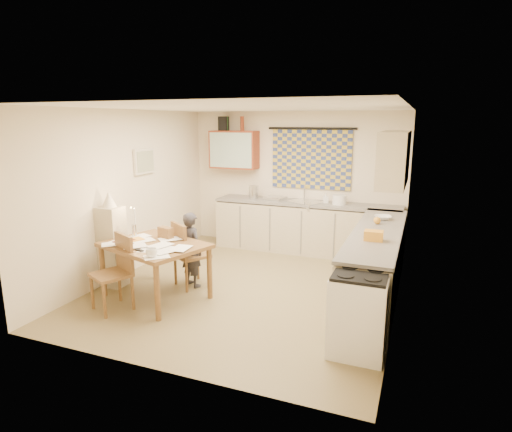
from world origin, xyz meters
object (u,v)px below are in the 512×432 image
at_px(counter_right, 376,264).
at_px(counter_back, 306,228).
at_px(stove, 359,313).
at_px(person, 192,250).
at_px(dining_table, 156,270).
at_px(chair_far, 191,266).
at_px(shelf_stand, 112,247).

bearing_deg(counter_right, counter_back, 130.94).
bearing_deg(stove, person, 158.43).
relative_size(stove, person, 0.79).
relative_size(counter_back, counter_right, 1.12).
height_order(stove, dining_table, stove).
xyz_separation_m(counter_back, dining_table, (-1.33, -2.72, -0.07)).
xyz_separation_m(counter_right, person, (-2.49, -0.57, 0.09)).
xyz_separation_m(dining_table, person, (0.25, 0.54, 0.16)).
bearing_deg(counter_right, chair_far, -166.84).
height_order(person, shelf_stand, shelf_stand).
relative_size(counter_back, shelf_stand, 2.85).
xyz_separation_m(counter_right, chair_far, (-2.50, -0.58, -0.16)).
distance_m(counter_right, dining_table, 2.95).
relative_size(counter_back, chair_far, 3.49).
distance_m(counter_right, chair_far, 2.57).
relative_size(counter_right, stove, 3.44).
bearing_deg(chair_far, stove, -167.50).
height_order(chair_far, shelf_stand, shelf_stand).
bearing_deg(dining_table, person, 83.29).
xyz_separation_m(counter_back, person, (-1.09, -2.18, 0.09)).
relative_size(stove, chair_far, 0.91).
bearing_deg(counter_right, stove, -90.00).
xyz_separation_m(counter_back, stove, (1.40, -3.16, -0.02)).
xyz_separation_m(counter_right, stove, (0.00, -1.55, -0.02)).
distance_m(counter_back, counter_right, 2.14).
bearing_deg(stove, shelf_stand, 170.72).
bearing_deg(stove, dining_table, 170.72).
bearing_deg(stove, chair_far, 158.80).
xyz_separation_m(stove, chair_far, (-2.50, 0.97, -0.13)).
relative_size(dining_table, chair_far, 1.62).
relative_size(counter_back, dining_table, 2.16).
distance_m(stove, chair_far, 2.68).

